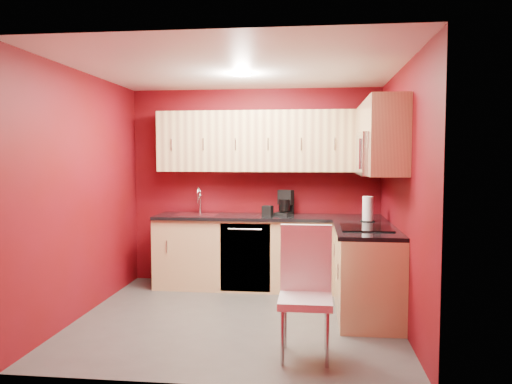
% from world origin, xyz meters
% --- Properties ---
extents(floor, '(3.20, 3.20, 0.00)m').
position_xyz_m(floor, '(0.00, 0.00, 0.00)').
color(floor, '#43423F').
rests_on(floor, ground).
extents(ceiling, '(3.20, 3.20, 0.00)m').
position_xyz_m(ceiling, '(0.00, 0.00, 2.50)').
color(ceiling, white).
rests_on(ceiling, wall_back).
extents(wall_back, '(3.20, 0.00, 3.20)m').
position_xyz_m(wall_back, '(0.00, 1.50, 1.25)').
color(wall_back, '#620916').
rests_on(wall_back, floor).
extents(wall_front, '(3.20, 0.00, 3.20)m').
position_xyz_m(wall_front, '(0.00, -1.50, 1.25)').
color(wall_front, '#620916').
rests_on(wall_front, floor).
extents(wall_left, '(0.00, 3.00, 3.00)m').
position_xyz_m(wall_left, '(-1.60, 0.00, 1.25)').
color(wall_left, '#620916').
rests_on(wall_left, floor).
extents(wall_right, '(0.00, 3.00, 3.00)m').
position_xyz_m(wall_right, '(1.60, 0.00, 1.25)').
color(wall_right, '#620916').
rests_on(wall_right, floor).
extents(base_cabinets_back, '(2.80, 0.60, 0.87)m').
position_xyz_m(base_cabinets_back, '(0.20, 1.20, 0.43)').
color(base_cabinets_back, tan).
rests_on(base_cabinets_back, floor).
extents(base_cabinets_right, '(0.60, 1.30, 0.87)m').
position_xyz_m(base_cabinets_right, '(1.30, 0.25, 0.43)').
color(base_cabinets_right, tan).
rests_on(base_cabinets_right, floor).
extents(countertop_back, '(2.80, 0.63, 0.04)m').
position_xyz_m(countertop_back, '(0.20, 1.19, 0.89)').
color(countertop_back, black).
rests_on(countertop_back, base_cabinets_back).
extents(countertop_right, '(0.63, 1.27, 0.04)m').
position_xyz_m(countertop_right, '(1.29, 0.23, 0.89)').
color(countertop_right, black).
rests_on(countertop_right, base_cabinets_right).
extents(upper_cabinets_back, '(2.80, 0.35, 0.75)m').
position_xyz_m(upper_cabinets_back, '(0.20, 1.32, 1.83)').
color(upper_cabinets_back, '#E6CB82').
rests_on(upper_cabinets_back, wall_back).
extents(upper_cabinets_right, '(0.35, 1.55, 0.75)m').
position_xyz_m(upper_cabinets_right, '(1.42, 0.44, 1.89)').
color(upper_cabinets_right, '#E6CB82').
rests_on(upper_cabinets_right, wall_right).
extents(microwave, '(0.42, 0.76, 0.42)m').
position_xyz_m(microwave, '(1.39, 0.20, 1.66)').
color(microwave, silver).
rests_on(microwave, upper_cabinets_right).
extents(cooktop, '(0.50, 0.55, 0.01)m').
position_xyz_m(cooktop, '(1.28, 0.20, 0.92)').
color(cooktop, black).
rests_on(cooktop, countertop_right).
extents(sink, '(0.52, 0.42, 0.35)m').
position_xyz_m(sink, '(-0.70, 1.20, 0.94)').
color(sink, silver).
rests_on(sink, countertop_back).
extents(dishwasher_front, '(0.60, 0.02, 0.82)m').
position_xyz_m(dishwasher_front, '(-0.05, 0.91, 0.43)').
color(dishwasher_front, black).
rests_on(dishwasher_front, base_cabinets_back).
extents(downlight, '(0.20, 0.20, 0.01)m').
position_xyz_m(downlight, '(0.00, 0.30, 2.48)').
color(downlight, white).
rests_on(downlight, ceiling).
extents(coffee_maker, '(0.26, 0.30, 0.31)m').
position_xyz_m(coffee_maker, '(0.38, 1.30, 1.06)').
color(coffee_maker, black).
rests_on(coffee_maker, countertop_back).
extents(napkin_holder, '(0.14, 0.14, 0.13)m').
position_xyz_m(napkin_holder, '(0.20, 1.14, 0.97)').
color(napkin_holder, black).
rests_on(napkin_holder, countertop_back).
extents(paper_towel, '(0.19, 0.19, 0.28)m').
position_xyz_m(paper_towel, '(1.36, 0.76, 1.05)').
color(paper_towel, white).
rests_on(paper_towel, countertop_right).
extents(dining_chair, '(0.43, 0.45, 1.06)m').
position_xyz_m(dining_chair, '(0.69, -0.92, 0.53)').
color(dining_chair, white).
rests_on(dining_chair, floor).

